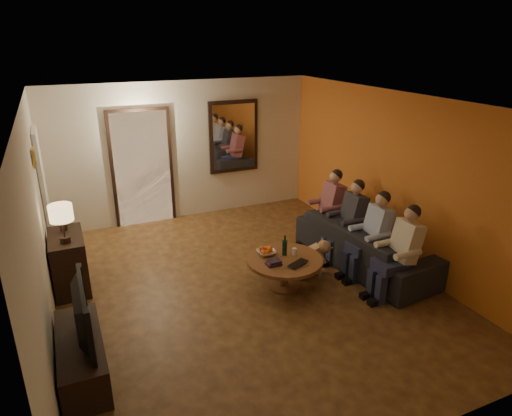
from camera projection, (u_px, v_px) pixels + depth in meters
name	position (u px, v px, depth m)	size (l,w,h in m)	color
floor	(245.00, 287.00, 6.51)	(5.00, 6.00, 0.01)	#452612
ceiling	(244.00, 101.00, 5.58)	(5.00, 6.00, 0.01)	white
back_wall	(184.00, 151.00, 8.60)	(5.00, 0.02, 2.60)	beige
front_wall	(395.00, 324.00, 3.48)	(5.00, 0.02, 2.60)	beige
left_wall	(38.00, 232.00, 5.10)	(0.02, 6.00, 2.60)	beige
right_wall	(395.00, 178.00, 6.99)	(0.02, 6.00, 2.60)	beige
orange_accent	(394.00, 179.00, 6.98)	(0.01, 6.00, 2.60)	orange
kitchen_doorway	(142.00, 169.00, 8.37)	(1.00, 0.06, 2.10)	#FFE0A5
door_trim	(142.00, 169.00, 8.36)	(1.12, 0.04, 2.22)	black
fridge_glimpse	(157.00, 175.00, 8.53)	(0.45, 0.03, 1.70)	silver
mirror_frame	(234.00, 137.00, 8.88)	(1.00, 0.05, 1.40)	black
mirror_glass	(234.00, 137.00, 8.85)	(0.86, 0.02, 1.26)	white
white_door	(45.00, 194.00, 7.18)	(0.06, 0.85, 2.04)	white
framed_art	(34.00, 157.00, 6.02)	(0.03, 0.28, 0.24)	#B28C33
art_canvas	(35.00, 157.00, 6.03)	(0.01, 0.22, 0.18)	brown
dresser	(69.00, 262.00, 6.36)	(0.45, 0.89, 0.79)	black
table_lamp	(63.00, 224.00, 5.94)	(0.30, 0.30, 0.54)	beige
flower_vase	(62.00, 216.00, 6.33)	(0.14, 0.14, 0.44)	red
tv_stand	(82.00, 356.00, 4.77)	(0.45, 1.31, 0.44)	black
tv	(75.00, 314.00, 4.58)	(0.14, 1.05, 0.60)	black
sofa	(365.00, 245.00, 7.00)	(0.93, 2.38, 0.70)	black
person_a	(401.00, 255.00, 6.10)	(0.60, 0.40, 1.20)	tan
person_b	(373.00, 238.00, 6.61)	(0.60, 0.40, 1.20)	tan
person_c	(349.00, 223.00, 7.13)	(0.60, 0.40, 1.20)	tan
person_d	(328.00, 211.00, 7.64)	(0.60, 0.40, 1.20)	tan
dog	(309.00, 257.00, 6.74)	(0.56, 0.24, 0.56)	#9A7447
coffee_table	(284.00, 273.00, 6.42)	(1.07, 1.07, 0.45)	brown
bowl	(266.00, 252.00, 6.45)	(0.26, 0.26, 0.06)	white
oranges	(266.00, 248.00, 6.42)	(0.20, 0.20, 0.08)	#E25513
wine_bottle	(285.00, 245.00, 6.39)	(0.07, 0.07, 0.31)	black
wine_glass	(294.00, 252.00, 6.43)	(0.06, 0.06, 0.10)	silver
book_stack	(274.00, 262.00, 6.16)	(0.20, 0.15, 0.07)	black
laptop	(301.00, 265.00, 6.13)	(0.33, 0.21, 0.03)	black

